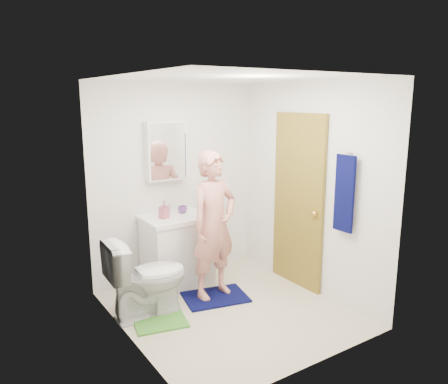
% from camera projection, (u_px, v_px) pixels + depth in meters
% --- Properties ---
extents(floor, '(2.20, 2.40, 0.02)m').
position_uv_depth(floor, '(230.00, 311.00, 4.66)').
color(floor, beige).
rests_on(floor, ground).
extents(ceiling, '(2.20, 2.40, 0.02)m').
position_uv_depth(ceiling, '(231.00, 77.00, 4.15)').
color(ceiling, white).
rests_on(ceiling, ground).
extents(wall_back, '(2.20, 0.02, 2.40)m').
position_uv_depth(wall_back, '(176.00, 182.00, 5.39)').
color(wall_back, silver).
rests_on(wall_back, ground).
extents(wall_front, '(2.20, 0.02, 2.40)m').
position_uv_depth(wall_front, '(317.00, 230.00, 3.42)').
color(wall_front, silver).
rests_on(wall_front, ground).
extents(wall_left, '(0.02, 2.40, 2.40)m').
position_uv_depth(wall_left, '(125.00, 216.00, 3.81)').
color(wall_left, silver).
rests_on(wall_left, ground).
extents(wall_right, '(0.02, 2.40, 2.40)m').
position_uv_depth(wall_right, '(310.00, 188.00, 5.00)').
color(wall_right, silver).
rests_on(wall_right, ground).
extents(vanity_cabinet, '(0.75, 0.55, 0.80)m').
position_uv_depth(vanity_cabinet, '(177.00, 252.00, 5.24)').
color(vanity_cabinet, white).
rests_on(vanity_cabinet, floor).
extents(countertop, '(0.79, 0.59, 0.05)m').
position_uv_depth(countertop, '(176.00, 218.00, 5.15)').
color(countertop, white).
rests_on(countertop, vanity_cabinet).
extents(sink_basin, '(0.40, 0.40, 0.03)m').
position_uv_depth(sink_basin, '(176.00, 217.00, 5.15)').
color(sink_basin, white).
rests_on(sink_basin, countertop).
extents(faucet, '(0.03, 0.03, 0.12)m').
position_uv_depth(faucet, '(169.00, 208.00, 5.28)').
color(faucet, silver).
rests_on(faucet, countertop).
extents(medicine_cabinet, '(0.50, 0.12, 0.70)m').
position_uv_depth(medicine_cabinet, '(166.00, 151.00, 5.17)').
color(medicine_cabinet, white).
rests_on(medicine_cabinet, wall_back).
extents(mirror_panel, '(0.46, 0.01, 0.66)m').
position_uv_depth(mirror_panel, '(168.00, 151.00, 5.12)').
color(mirror_panel, white).
rests_on(mirror_panel, wall_back).
extents(door, '(0.05, 0.80, 2.05)m').
position_uv_depth(door, '(298.00, 201.00, 5.14)').
color(door, olive).
rests_on(door, ground).
extents(door_knob, '(0.07, 0.07, 0.07)m').
position_uv_depth(door_knob, '(315.00, 214.00, 4.87)').
color(door_knob, gold).
rests_on(door_knob, door).
extents(towel, '(0.03, 0.24, 0.80)m').
position_uv_depth(towel, '(344.00, 194.00, 4.48)').
color(towel, '#06093D').
rests_on(towel, wall_right).
extents(towel_hook, '(0.06, 0.02, 0.02)m').
position_uv_depth(towel_hook, '(349.00, 153.00, 4.41)').
color(towel_hook, silver).
rests_on(towel_hook, wall_right).
extents(toilet, '(0.84, 0.51, 0.83)m').
position_uv_depth(toilet, '(147.00, 277.00, 4.47)').
color(toilet, white).
rests_on(toilet, floor).
extents(bath_mat, '(0.79, 0.64, 0.02)m').
position_uv_depth(bath_mat, '(215.00, 297.00, 4.93)').
color(bath_mat, '#06093D').
rests_on(bath_mat, floor).
extents(green_rug, '(0.59, 0.53, 0.02)m').
position_uv_depth(green_rug, '(160.00, 321.00, 4.40)').
color(green_rug, '#499632').
rests_on(green_rug, floor).
extents(soap_dispenser, '(0.12, 0.12, 0.20)m').
position_uv_depth(soap_dispenser, '(164.00, 210.00, 5.03)').
color(soap_dispenser, '#B05264').
rests_on(soap_dispenser, countertop).
extents(toothbrush_cup, '(0.13, 0.13, 0.09)m').
position_uv_depth(toothbrush_cup, '(182.00, 210.00, 5.27)').
color(toothbrush_cup, '#6C3F8C').
rests_on(toothbrush_cup, countertop).
extents(man, '(0.66, 0.49, 1.64)m').
position_uv_depth(man, '(214.00, 225.00, 4.81)').
color(man, tan).
rests_on(man, bath_mat).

